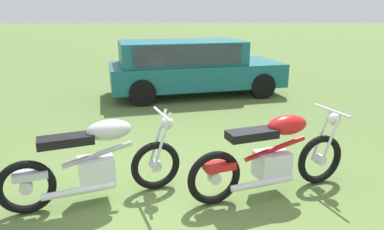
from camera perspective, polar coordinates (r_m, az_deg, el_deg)
The scene contains 4 objects.
ground_plane at distance 4.28m, azimuth -2.10°, elevation -13.96°, with size 120.00×120.00×0.00m, color #567038.
motorcycle_silver at distance 4.25m, azimuth -15.63°, elevation -7.43°, with size 1.99×1.06×1.02m.
motorcycle_red at distance 4.37m, azimuth 12.84°, elevation -6.48°, with size 2.05×1.01×1.02m.
car_teal at distance 9.29m, azimuth -0.80°, elevation 8.39°, with size 4.79×2.87×1.43m.
Camera 1 is at (0.13, -3.68, 2.19)m, focal length 32.63 mm.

